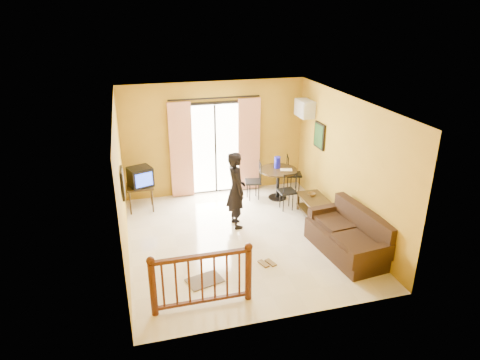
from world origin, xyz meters
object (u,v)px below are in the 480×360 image
object	(u,v)px
television	(140,177)
sofa	(350,237)
dining_table	(278,175)
coffee_table	(315,205)
standing_person	(236,190)

from	to	relation	value
television	sofa	size ratio (longest dim) A/B	0.31
dining_table	coffee_table	distance (m)	1.29
coffee_table	dining_table	bearing A→B (deg)	111.89
coffee_table	standing_person	distance (m)	1.89
sofa	standing_person	world-z (taller)	standing_person
television	standing_person	distance (m)	2.32
coffee_table	television	bearing A→B (deg)	159.76
standing_person	dining_table	bearing A→B (deg)	-53.76
television	coffee_table	xyz separation A→B (m)	(3.72, -1.37, -0.53)
television	sofa	bearing A→B (deg)	-57.19
sofa	standing_person	xyz separation A→B (m)	(-1.82, 1.64, 0.50)
dining_table	coffee_table	xyz separation A→B (m)	(0.47, -1.16, -0.31)
dining_table	sofa	world-z (taller)	sofa
television	sofa	distance (m)	4.78
television	coffee_table	distance (m)	4.00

